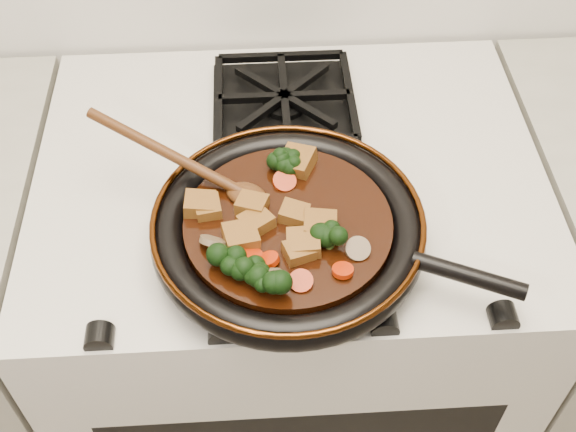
{
  "coord_description": "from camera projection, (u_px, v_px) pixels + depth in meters",
  "views": [
    {
      "loc": [
        -0.05,
        0.94,
        1.67
      ],
      "look_at": [
        -0.01,
        1.54,
        0.97
      ],
      "focal_mm": 45.0,
      "sensor_mm": 36.0,
      "label": 1
    }
  ],
  "objects": [
    {
      "name": "carrot_coin_2",
      "position": [
        251.0,
        256.0,
        0.89
      ],
      "size": [
        0.03,
        0.03,
        0.02
      ],
      "primitive_type": "cylinder",
      "rotation": [
        -0.1,
        0.29,
        0.0
      ],
      "color": "#AD2204",
      "rests_on": "braising_sauce"
    },
    {
      "name": "tofu_cube_1",
      "position": [
        299.0,
        252.0,
        0.89
      ],
      "size": [
        0.04,
        0.04,
        0.02
      ],
      "primitive_type": "cube",
      "rotation": [
        -0.0,
        0.06,
        0.32
      ],
      "color": "brown",
      "rests_on": "braising_sauce"
    },
    {
      "name": "tofu_cube_0",
      "position": [
        241.0,
        237.0,
        0.9
      ],
      "size": [
        0.05,
        0.05,
        0.03
      ],
      "primitive_type": "cube",
      "rotation": [
        0.06,
        0.04,
        1.79
      ],
      "color": "brown",
      "rests_on": "braising_sauce"
    },
    {
      "name": "mushroom_slice_0",
      "position": [
        214.0,
        241.0,
        0.9
      ],
      "size": [
        0.05,
        0.04,
        0.03
      ],
      "primitive_type": "cylinder",
      "rotation": [
        0.75,
        0.0,
        2.73
      ],
      "color": "brown",
      "rests_on": "braising_sauce"
    },
    {
      "name": "broccoli_floret_0",
      "position": [
        331.0,
        239.0,
        0.9
      ],
      "size": [
        0.09,
        0.08,
        0.08
      ],
      "primitive_type": null,
      "rotation": [
        0.22,
        0.18,
        1.25
      ],
      "color": "black",
      "rests_on": "braising_sauce"
    },
    {
      "name": "tofu_cube_3",
      "position": [
        304.0,
        243.0,
        0.9
      ],
      "size": [
        0.05,
        0.04,
        0.03
      ],
      "primitive_type": "cube",
      "rotation": [
        -0.03,
        0.09,
        3.1
      ],
      "color": "brown",
      "rests_on": "braising_sauce"
    },
    {
      "name": "broccoli_floret_2",
      "position": [
        226.0,
        263.0,
        0.88
      ],
      "size": [
        0.08,
        0.09,
        0.07
      ],
      "primitive_type": null,
      "rotation": [
        0.25,
        -0.12,
        0.48
      ],
      "color": "black",
      "rests_on": "braising_sauce"
    },
    {
      "name": "tofu_cube_8",
      "position": [
        252.0,
        205.0,
        0.94
      ],
      "size": [
        0.05,
        0.05,
        0.02
      ],
      "primitive_type": "cube",
      "rotation": [
        0.07,
        0.03,
        2.79
      ],
      "color": "brown",
      "rests_on": "braising_sauce"
    },
    {
      "name": "carrot_coin_0",
      "position": [
        343.0,
        270.0,
        0.87
      ],
      "size": [
        0.03,
        0.03,
        0.01
      ],
      "primitive_type": "cylinder",
      "rotation": [
        -0.19,
        0.01,
        0.0
      ],
      "color": "#AD2204",
      "rests_on": "braising_sauce"
    },
    {
      "name": "wooden_spoon",
      "position": [
        201.0,
        170.0,
        0.96
      ],
      "size": [
        0.15,
        0.1,
        0.24
      ],
      "rotation": [
        0.0,
        0.0,
        2.65
      ],
      "color": "#48260F",
      "rests_on": "braising_sauce"
    },
    {
      "name": "tofu_cube_7",
      "position": [
        208.0,
        208.0,
        0.94
      ],
      "size": [
        0.04,
        0.04,
        0.02
      ],
      "primitive_type": "cube",
      "rotation": [
        -0.03,
        0.0,
        1.72
      ],
      "color": "brown",
      "rests_on": "braising_sauce"
    },
    {
      "name": "skillet",
      "position": [
        289.0,
        229.0,
        0.94
      ],
      "size": [
        0.46,
        0.36,
        0.05
      ],
      "rotation": [
        0.0,
        0.0,
        -0.43
      ],
      "color": "black",
      "rests_on": "burner_grate_front"
    },
    {
      "name": "broccoli_floret_5",
      "position": [
        285.0,
        167.0,
        0.98
      ],
      "size": [
        0.07,
        0.07,
        0.06
      ],
      "primitive_type": null,
      "rotation": [
        -0.09,
        0.0,
        2.91
      ],
      "color": "black",
      "rests_on": "braising_sauce"
    },
    {
      "name": "stove",
      "position": [
        289.0,
        330.0,
        1.42
      ],
      "size": [
        0.76,
        0.6,
        0.9
      ],
      "primitive_type": "cube",
      "color": "beige",
      "rests_on": "ground"
    },
    {
      "name": "tofu_cube_6",
      "position": [
        320.0,
        226.0,
        0.92
      ],
      "size": [
        0.05,
        0.04,
        0.03
      ],
      "primitive_type": "cube",
      "rotation": [
        0.02,
        -0.06,
        3.03
      ],
      "color": "brown",
      "rests_on": "braising_sauce"
    },
    {
      "name": "broccoli_floret_3",
      "position": [
        250.0,
        276.0,
        0.86
      ],
      "size": [
        0.07,
        0.08,
        0.06
      ],
      "primitive_type": null,
      "rotation": [
        0.07,
        -0.24,
        1.15
      ],
      "color": "black",
      "rests_on": "braising_sauce"
    },
    {
      "name": "broccoli_floret_4",
      "position": [
        286.0,
        162.0,
        0.99
      ],
      "size": [
        0.08,
        0.08,
        0.07
      ],
      "primitive_type": null,
      "rotation": [
        -0.24,
        -0.23,
        2.84
      ],
      "color": "black",
      "rests_on": "braising_sauce"
    },
    {
      "name": "mushroom_slice_2",
      "position": [
        358.0,
        249.0,
        0.89
      ],
      "size": [
        0.04,
        0.04,
        0.02
      ],
      "primitive_type": "cylinder",
      "rotation": [
        0.46,
        0.0,
        0.13
      ],
      "color": "brown",
      "rests_on": "braising_sauce"
    },
    {
      "name": "braising_sauce",
      "position": [
        288.0,
        227.0,
        0.94
      ],
      "size": [
        0.27,
        0.27,
        0.02
      ],
      "primitive_type": "cylinder",
      "color": "black",
      "rests_on": "skillet"
    },
    {
      "name": "burner_grate_back",
      "position": [
        284.0,
        101.0,
        1.16
      ],
      "size": [
        0.23,
        0.23,
        0.03
      ],
      "primitive_type": null,
      "color": "black",
      "rests_on": "stove"
    },
    {
      "name": "carrot_coin_1",
      "position": [
        269.0,
        260.0,
        0.88
      ],
      "size": [
        0.03,
        0.03,
        0.02
      ],
      "primitive_type": "cylinder",
      "rotation": [
        -0.21,
        -0.29,
        0.0
      ],
      "color": "#AD2204",
      "rests_on": "braising_sauce"
    },
    {
      "name": "carrot_coin_4",
      "position": [
        301.0,
        281.0,
        0.86
      ],
      "size": [
        0.03,
        0.03,
        0.02
      ],
      "primitive_type": "cylinder",
      "rotation": [
        0.32,
        -0.04,
        0.0
      ],
      "color": "#AD2204",
      "rests_on": "braising_sauce"
    },
    {
      "name": "tofu_cube_2",
      "position": [
        297.0,
        162.0,
        0.99
      ],
      "size": [
        0.06,
        0.06,
        0.03
      ],
      "primitive_type": "cube",
      "rotation": [
        -0.09,
        0.12,
        2.69
      ],
      "color": "brown",
      "rests_on": "braising_sauce"
    },
    {
      "name": "burner_grate_front",
      "position": [
        296.0,
        235.0,
        0.97
      ],
      "size": [
        0.23,
        0.23,
        0.03
      ],
      "primitive_type": null,
      "color": "black",
      "rests_on": "stove"
    },
    {
      "name": "broccoli_floret_1",
      "position": [
        269.0,
        282.0,
        0.85
      ],
      "size": [
        0.07,
        0.07,
        0.06
      ],
      "primitive_type": null,
      "rotation": [
        -0.01,
        -0.04,
        0.14
      ],
      "color": "black",
      "rests_on": "braising_sauce"
    },
    {
      "name": "tofu_cube_4",
      "position": [
        256.0,
        222.0,
        0.92
      ],
      "size": [
        0.05,
        0.05,
        0.02
      ],
      "primitive_type": "cube",
      "rotation": [
        -0.02,
        0.07,
        2.16
      ],
      "color": "brown",
      "rests_on": "braising_sauce"
    },
    {
      "name": "tofu_cube_5",
      "position": [
        200.0,
        205.0,
        0.94
      ],
      "size": [
        0.04,
        0.04,
        0.03
      ],
      "primitive_type": "cube",
      "rotation": [
        0.03,
        -0.08,
        3.08
      ],
      "color": "brown",
      "rests_on": "braising_sauce"
    },
    {
      "name": "mushroom_slice_1",
      "position": [
        274.0,
        281.0,
        0.86
      ],
      "size": [
        0.04,
        0.04,
        0.03
      ],
      "primitive_type": "cylinder",
      "rotation": [
        0.87,
        0.0,
        0.85
      ],
      "color": "brown",
      "rests_on": "braising_sauce"
    },
    {
      "name": "tofu_cube_9",
      "position": [
        294.0,
        214.0,
        0.93
      ],
      "size": [
        0.05,
        0.04,
        0.02
      ],
      "primitive_type": "cube",
      "rotation": [
        0.02,
        -0.1,
        2.79
      ],
      "color": "brown",
      "rests_on": "braising_sauce"
    },
    {
      "name": "carrot_coin_3",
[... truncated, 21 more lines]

